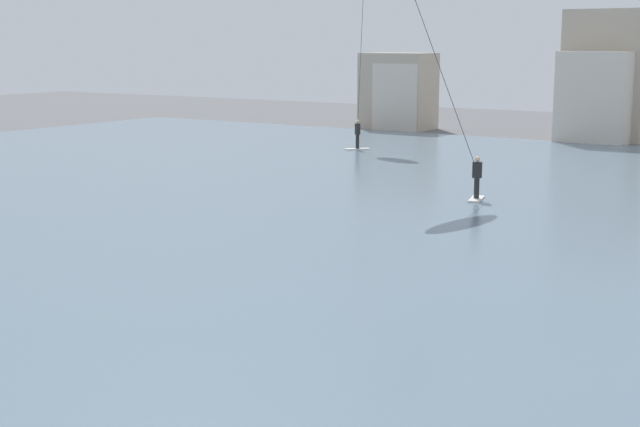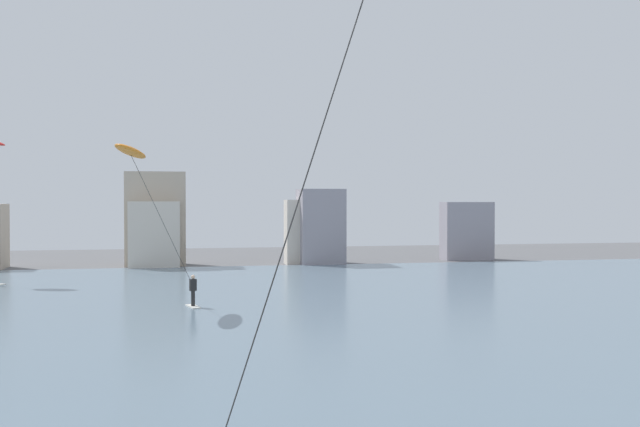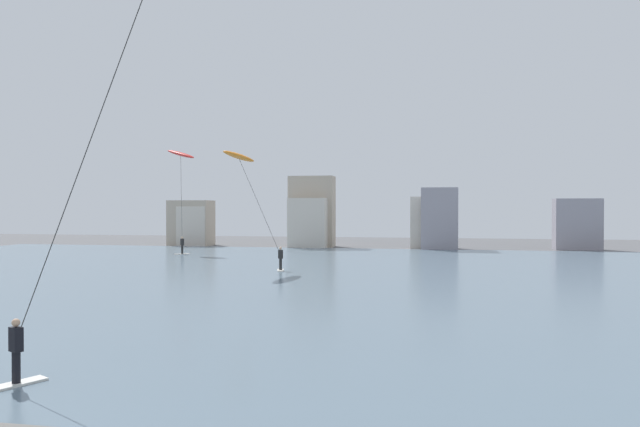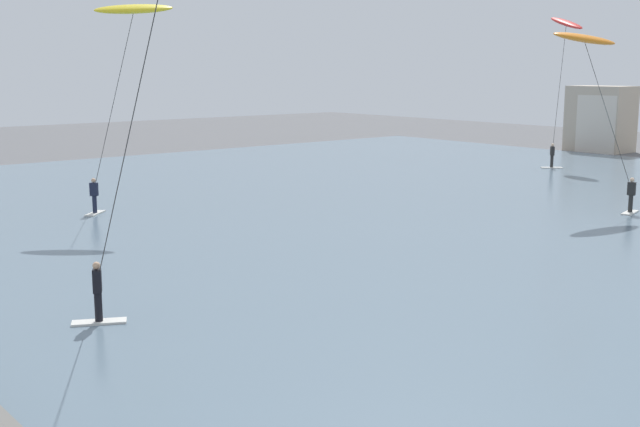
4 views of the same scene
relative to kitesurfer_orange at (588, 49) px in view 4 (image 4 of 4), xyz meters
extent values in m
cube|color=#B7A893|center=(-14.08, 24.45, -4.95)|extent=(4.78, 3.10, 5.24)
cube|color=beige|center=(-13.52, 24.38, -5.30)|extent=(3.46, 3.01, 4.55)
cube|color=silver|center=(2.67, -26.11, -7.44)|extent=(1.04, 1.45, 0.06)
cylinder|color=black|center=(2.67, -26.11, -7.02)|extent=(0.20, 0.20, 0.78)
cube|color=black|center=(2.67, -26.11, -6.33)|extent=(0.40, 0.35, 0.60)
sphere|color=tan|center=(2.67, -26.11, -5.92)|extent=(0.20, 0.20, 0.20)
cylinder|color=#333333|center=(4.17, -25.65, -2.00)|extent=(3.04, 0.95, 8.77)
cube|color=silver|center=(2.88, -0.31, -7.44)|extent=(0.80, 1.47, 0.06)
cylinder|color=black|center=(2.88, -0.31, -7.02)|extent=(0.20, 0.20, 0.78)
cube|color=black|center=(2.88, -0.31, -6.33)|extent=(0.39, 0.30, 0.60)
sphere|color=beige|center=(2.88, -0.31, -5.92)|extent=(0.20, 0.20, 0.20)
cylinder|color=#333333|center=(1.34, -0.15, -3.03)|extent=(3.10, 0.36, 6.71)
ellipsoid|color=orange|center=(-0.20, 0.02, 0.47)|extent=(1.99, 4.12, 0.97)
cube|color=silver|center=(-12.58, -19.38, -7.44)|extent=(1.27, 1.33, 0.06)
cylinder|color=#191E33|center=(-12.58, -19.38, -7.02)|extent=(0.20, 0.20, 0.78)
cube|color=#191E33|center=(-12.58, -19.38, -6.33)|extent=(0.40, 0.39, 0.60)
sphere|color=tan|center=(-12.58, -19.38, -5.92)|extent=(0.20, 0.20, 0.20)
cylinder|color=#333333|center=(-11.85, -18.59, -2.45)|extent=(1.48, 1.62, 7.87)
ellipsoid|color=yellow|center=(-11.13, -17.80, 1.64)|extent=(3.04, 3.42, 0.72)
cube|color=silver|center=(-9.43, 11.32, -7.44)|extent=(1.24, 1.35, 0.06)
cylinder|color=black|center=(-9.43, 11.32, -7.02)|extent=(0.20, 0.20, 0.78)
cube|color=black|center=(-9.43, 11.32, -6.33)|extent=(0.40, 0.39, 0.60)
sphere|color=beige|center=(-9.43, 11.32, -5.92)|extent=(0.20, 0.20, 0.20)
cylinder|color=#333333|center=(-10.14, 12.79, -2.22)|extent=(1.46, 2.97, 8.33)
ellipsoid|color=red|center=(-10.86, 14.27, 2.09)|extent=(3.84, 2.63, 1.33)
camera|label=1|loc=(16.81, -32.08, -1.61)|focal=51.48mm
camera|label=2|loc=(2.25, -37.36, -1.95)|focal=40.17mm
camera|label=3|loc=(12.55, -38.67, -3.06)|focal=32.26mm
camera|label=4|loc=(22.06, -34.58, -0.87)|focal=45.46mm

